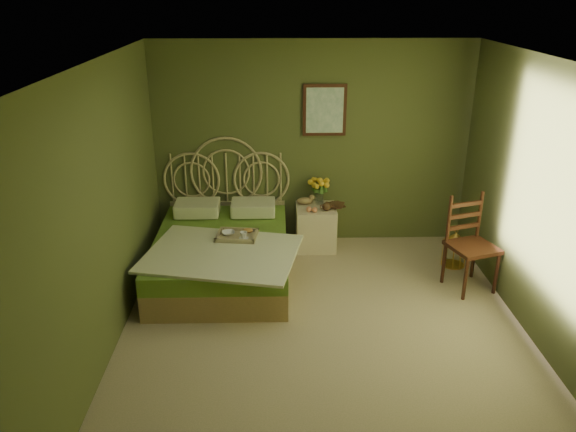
{
  "coord_description": "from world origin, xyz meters",
  "views": [
    {
      "loc": [
        -0.47,
        -4.67,
        3.17
      ],
      "look_at": [
        -0.33,
        1.0,
        0.84
      ],
      "focal_mm": 35.0,
      "sensor_mm": 36.0,
      "label": 1
    }
  ],
  "objects_px": {
    "bed": "(222,250)",
    "nightstand": "(316,221)",
    "birdcage": "(454,249)",
    "chair": "(471,237)"
  },
  "relations": [
    {
      "from": "bed",
      "to": "birdcage",
      "type": "distance_m",
      "value": 2.8
    },
    {
      "from": "bed",
      "to": "chair",
      "type": "relative_size",
      "value": 2.13
    },
    {
      "from": "bed",
      "to": "nightstand",
      "type": "bearing_deg",
      "value": 32.21
    },
    {
      "from": "bed",
      "to": "nightstand",
      "type": "relative_size",
      "value": 2.3
    },
    {
      "from": "nightstand",
      "to": "chair",
      "type": "xyz_separation_m",
      "value": [
        1.64,
        -1.04,
        0.24
      ]
    },
    {
      "from": "nightstand",
      "to": "birdcage",
      "type": "distance_m",
      "value": 1.75
    },
    {
      "from": "bed",
      "to": "birdcage",
      "type": "relative_size",
      "value": 5.28
    },
    {
      "from": "bed",
      "to": "chair",
      "type": "xyz_separation_m",
      "value": [
        2.8,
        -0.32,
        0.28
      ]
    },
    {
      "from": "bed",
      "to": "chair",
      "type": "bearing_deg",
      "value": -6.49
    },
    {
      "from": "chair",
      "to": "birdcage",
      "type": "bearing_deg",
      "value": 71.98
    }
  ]
}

